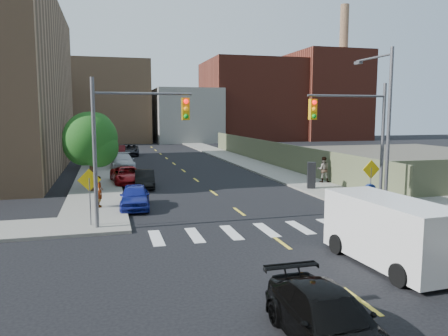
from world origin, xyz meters
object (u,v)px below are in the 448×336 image
parked_car_black (145,179)px  parked_car_red (127,175)px  parked_car_white (122,161)px  parked_car_grey (129,150)px  parked_car_maroon (119,151)px  pedestrian_east (323,169)px  parked_car_blue (135,197)px  parked_car_silver (123,161)px  cargo_van (386,229)px  black_sedan (329,320)px  pedestrian_west (99,192)px  mailbox (370,197)px  payphone (311,175)px

parked_car_black → parked_car_red: 2.51m
parked_car_white → parked_car_grey: 11.98m
parked_car_white → parked_car_maroon: (0.00, 10.09, 0.10)m
parked_car_white → pedestrian_east: 21.12m
parked_car_blue → parked_car_black: size_ratio=1.03×
parked_car_silver → cargo_van: bearing=-76.3°
black_sedan → parked_car_red: bearing=97.2°
parked_car_blue → parked_car_red: (0.00, 9.10, -0.03)m
pedestrian_west → pedestrian_east: bearing=-77.9°
pedestrian_west → parked_car_black: bearing=-29.2°
parked_car_blue → mailbox: size_ratio=2.84×
parked_car_silver → mailbox: size_ratio=3.66×
parked_car_white → mailbox: (12.36, -24.76, 0.21)m
parked_car_grey → pedestrian_west: size_ratio=3.02×
parked_car_blue → pedestrian_east: (14.50, 5.06, 0.44)m
black_sedan → cargo_van: bearing=43.7°
cargo_van → pedestrian_west: cargo_van is taller
black_sedan → parked_car_black: bearing=95.1°
cargo_van → mailbox: bearing=56.5°
mailbox → parked_car_black: bearing=137.8°
parked_car_black → payphone: bearing=-16.2°
payphone → parked_car_blue: bearing=-148.8°
parked_car_blue → cargo_van: size_ratio=0.75×
black_sedan → parked_car_blue: bearing=101.2°
parked_car_black → parked_car_silver: bearing=99.2°
parked_car_maroon → black_sedan: (3.35, -46.85, -0.07)m
parked_car_black → parked_car_maroon: (-1.13, 23.64, 0.08)m
parked_car_silver → pedestrian_east: (14.50, -13.37, 0.38)m
parked_car_white → pedestrian_east: pedestrian_east is taller
parked_car_red → pedestrian_east: pedestrian_east is taller
parked_car_red → parked_car_maroon: (0.00, 21.40, 0.07)m
parked_car_grey → pedestrian_west: (-3.25, -32.11, 0.29)m
pedestrian_west → pedestrian_east: size_ratio=0.90×
parked_car_grey → parked_car_silver: bearing=-92.0°
cargo_van → payphone: cargo_van is taller
parked_car_black → parked_car_white: bearing=98.4°
parked_car_red → black_sedan: 25.67m
parked_car_white → pedestrian_west: 20.30m
parked_car_blue → payphone: bearing=17.4°
parked_car_blue → pedestrian_west: bearing=178.5°
parked_car_red → mailbox: bearing=-53.3°
payphone → pedestrian_east: (2.12, 2.27, 0.06)m
pedestrian_west → parked_car_maroon: bearing=-8.0°
parked_car_silver → pedestrian_east: pedestrian_east is taller
payphone → pedestrian_east: 3.11m
cargo_van → pedestrian_east: bearing=65.5°
mailbox → black_sedan: bearing=-124.1°
parked_car_silver → parked_car_white: bearing=88.7°
parked_car_red → pedestrian_west: pedestrian_west is taller
parked_car_blue → pedestrian_east: bearing=23.9°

